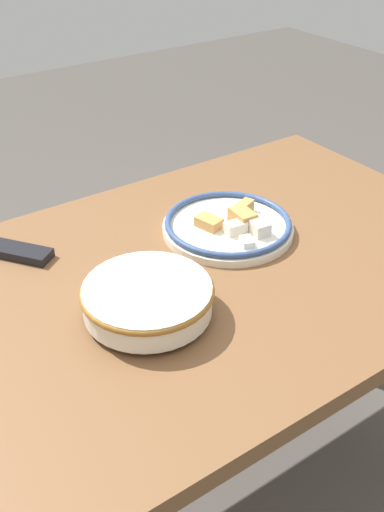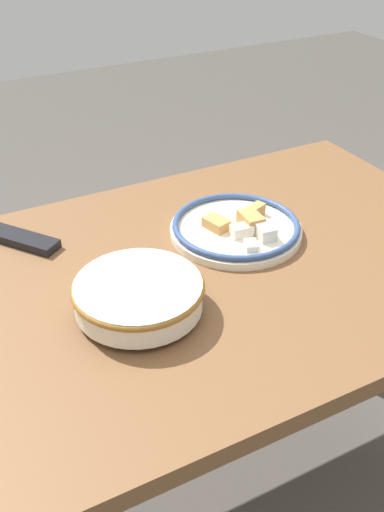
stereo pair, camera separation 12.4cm
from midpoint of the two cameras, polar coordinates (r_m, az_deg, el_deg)
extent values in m
plane|color=#4C4742|center=(1.80, -1.89, -21.69)|extent=(8.00, 8.00, 0.00)
cube|color=brown|center=(1.26, -2.51, -2.12)|extent=(1.37, 0.85, 0.04)
cylinder|color=brown|center=(2.02, 7.03, -0.31)|extent=(0.06, 0.06, 0.73)
cylinder|color=silver|center=(1.14, -7.32, -5.49)|extent=(0.11, 0.11, 0.01)
cylinder|color=silver|center=(1.12, -7.44, -4.17)|extent=(0.24, 0.24, 0.05)
cylinder|color=#9E4C1E|center=(1.12, -7.42, -4.34)|extent=(0.22, 0.22, 0.05)
torus|color=#936023|center=(1.11, -7.51, -3.40)|extent=(0.25, 0.25, 0.01)
cylinder|color=silver|center=(1.37, 0.87, 2.58)|extent=(0.30, 0.30, 0.02)
torus|color=#334C7F|center=(1.37, 0.87, 3.16)|extent=(0.29, 0.29, 0.01)
cube|color=silver|center=(1.34, 3.69, 2.71)|extent=(0.04, 0.06, 0.03)
cube|color=tan|center=(1.41, 2.53, 4.56)|extent=(0.05, 0.04, 0.03)
cube|color=tan|center=(1.36, 2.24, 3.57)|extent=(0.04, 0.07, 0.04)
cube|color=tan|center=(1.36, -0.99, 3.14)|extent=(0.05, 0.07, 0.02)
cube|color=silver|center=(1.30, 2.55, 1.29)|extent=(0.04, 0.04, 0.02)
cube|color=silver|center=(1.33, 1.52, 2.64)|extent=(0.05, 0.04, 0.03)
cube|color=black|center=(1.38, -19.58, 0.48)|extent=(0.16, 0.19, 0.02)
camera|label=1|loc=(0.06, -92.86, -1.91)|focal=42.00mm
camera|label=2|loc=(0.06, 87.14, 1.91)|focal=42.00mm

